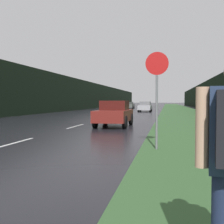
# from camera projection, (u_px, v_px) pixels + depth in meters

# --- Properties ---
(grass_verge) EXTENTS (6.00, 240.00, 0.02)m
(grass_verge) POSITION_uv_depth(u_px,v_px,m) (183.00, 112.00, 38.87)
(grass_verge) COLOR #33562D
(grass_verge) RESTS_ON ground_plane
(lane_stripe_b) EXTENTS (0.12, 3.00, 0.01)m
(lane_stripe_b) POSITION_uv_depth(u_px,v_px,m) (12.00, 144.00, 9.75)
(lane_stripe_b) COLOR silver
(lane_stripe_b) RESTS_ON ground_plane
(lane_stripe_c) EXTENTS (0.12, 3.00, 0.01)m
(lane_stripe_c) POSITION_uv_depth(u_px,v_px,m) (76.00, 126.00, 16.61)
(lane_stripe_c) COLOR silver
(lane_stripe_c) RESTS_ON ground_plane
(lane_stripe_d) EXTENTS (0.12, 3.00, 0.01)m
(lane_stripe_d) POSITION_uv_depth(u_px,v_px,m) (102.00, 119.00, 23.48)
(lane_stripe_d) COLOR silver
(lane_stripe_d) RESTS_ON ground_plane
(lane_stripe_e) EXTENTS (0.12, 3.00, 0.01)m
(lane_stripe_e) POSITION_uv_depth(u_px,v_px,m) (117.00, 115.00, 30.34)
(lane_stripe_e) COLOR silver
(lane_stripe_e) RESTS_ON ground_plane
(treeline_far_side) EXTENTS (2.00, 140.00, 5.29)m
(treeline_far_side) POSITION_uv_depth(u_px,v_px,m) (80.00, 95.00, 52.02)
(treeline_far_side) COLOR black
(treeline_far_side) RESTS_ON ground_plane
(treeline_near_side) EXTENTS (2.00, 140.00, 5.32)m
(treeline_near_side) POSITION_uv_depth(u_px,v_px,m) (216.00, 94.00, 47.43)
(treeline_near_side) COLOR black
(treeline_near_side) RESTS_ON ground_plane
(stop_sign) EXTENTS (0.69, 0.07, 2.96)m
(stop_sign) POSITION_uv_depth(u_px,v_px,m) (157.00, 90.00, 8.46)
(stop_sign) COLOR slate
(stop_sign) RESTS_ON ground_plane
(car_passing_near) EXTENTS (1.86, 4.13, 1.51)m
(car_passing_near) POSITION_uv_depth(u_px,v_px,m) (114.00, 113.00, 16.57)
(car_passing_near) COLOR maroon
(car_passing_near) RESTS_ON ground_plane
(car_passing_far) EXTENTS (1.84, 4.53, 1.45)m
(car_passing_far) POSITION_uv_depth(u_px,v_px,m) (145.00, 107.00, 40.15)
(car_passing_far) COLOR #9E9EA3
(car_passing_far) RESTS_ON ground_plane
(car_oncoming) EXTENTS (1.82, 4.09, 1.37)m
(car_oncoming) POSITION_uv_depth(u_px,v_px,m) (129.00, 105.00, 57.25)
(car_oncoming) COLOR #4C514C
(car_oncoming) RESTS_ON ground_plane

